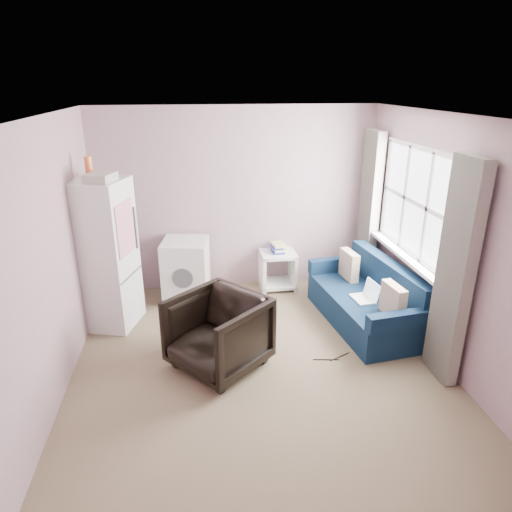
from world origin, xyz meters
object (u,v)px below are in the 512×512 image
(armchair, at_px, (218,330))
(washing_machine, at_px, (186,269))
(fridge, at_px, (105,254))
(side_table, at_px, (277,267))
(sofa, at_px, (368,301))

(armchair, relative_size, washing_machine, 1.04)
(fridge, xyz_separation_m, side_table, (2.19, 0.73, -0.59))
(washing_machine, distance_m, side_table, 1.30)
(side_table, bearing_deg, sofa, -52.60)
(washing_machine, bearing_deg, fridge, -139.54)
(washing_machine, bearing_deg, armchair, -70.23)
(side_table, bearing_deg, fridge, -161.65)
(fridge, distance_m, sofa, 3.18)
(washing_machine, height_order, side_table, washing_machine)
(side_table, bearing_deg, washing_machine, -172.59)
(washing_machine, distance_m, sofa, 2.40)
(washing_machine, bearing_deg, sofa, -15.86)
(armchair, distance_m, sofa, 1.97)
(armchair, height_order, fridge, fridge)
(side_table, xyz_separation_m, sofa, (0.89, -1.17, -0.03))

